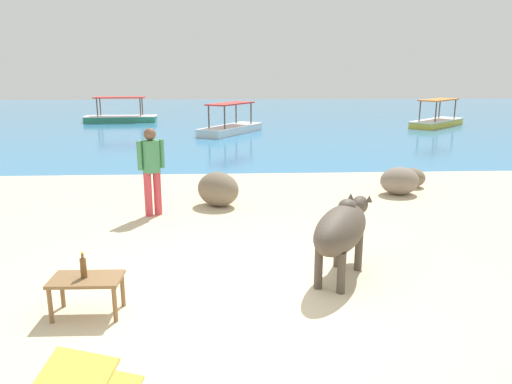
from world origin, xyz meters
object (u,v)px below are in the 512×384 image
(bottle, at_px, (83,267))
(low_bench_table, at_px, (86,284))
(person_standing, at_px, (151,165))
(cow, at_px, (342,229))
(boat_green, at_px, (121,117))
(boat_yellow, at_px, (437,121))
(boat_white, at_px, (231,127))

(bottle, bearing_deg, low_bench_table, -22.62)
(person_standing, bearing_deg, cow, -165.06)
(boat_green, height_order, boat_yellow, same)
(cow, distance_m, boat_yellow, 19.18)
(cow, relative_size, boat_green, 0.46)
(bottle, relative_size, boat_white, 0.08)
(person_standing, relative_size, boat_yellow, 0.47)
(cow, bearing_deg, bottle, 134.87)
(low_bench_table, bearing_deg, boat_green, 102.17)
(boat_yellow, height_order, boat_white, same)
(cow, distance_m, boat_white, 15.13)
(boat_green, xyz_separation_m, boat_white, (5.72, -4.96, 0.00))
(low_bench_table, relative_size, boat_yellow, 0.22)
(low_bench_table, xyz_separation_m, boat_white, (1.58, 15.89, -0.11))
(boat_yellow, bearing_deg, boat_white, 148.78)
(person_standing, relative_size, boat_white, 0.43)
(bottle, bearing_deg, person_standing, 87.56)
(boat_yellow, bearing_deg, bottle, -165.96)
(cow, height_order, person_standing, person_standing)
(cow, xyz_separation_m, boat_green, (-7.14, 20.02, -0.42))
(low_bench_table, relative_size, person_standing, 0.47)
(cow, xyz_separation_m, low_bench_table, (-2.99, -0.83, -0.31))
(person_standing, distance_m, boat_yellow, 18.22)
(low_bench_table, bearing_deg, cow, 16.49)
(boat_green, relative_size, boat_white, 1.00)
(boat_green, xyz_separation_m, boat_yellow, (15.61, -2.81, 0.00))
(low_bench_table, height_order, bottle, bottle)
(boat_green, bearing_deg, boat_white, -43.77)
(boat_green, bearing_deg, boat_yellow, -13.07)
(cow, relative_size, low_bench_table, 2.25)
(cow, xyz_separation_m, person_standing, (-2.85, 2.95, 0.28))
(boat_green, distance_m, boat_white, 7.57)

